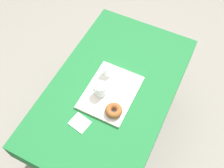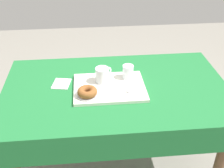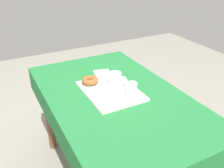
{
  "view_description": "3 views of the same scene",
  "coord_description": "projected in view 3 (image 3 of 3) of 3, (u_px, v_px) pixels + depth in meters",
  "views": [
    {
      "loc": [
        -0.88,
        -0.44,
        2.37
      ],
      "look_at": [
        0.0,
        0.0,
        0.82
      ],
      "focal_mm": 43.02,
      "sensor_mm": 36.0,
      "label": 1
    },
    {
      "loc": [
        -0.17,
        -1.44,
        1.72
      ],
      "look_at": [
        -0.03,
        -0.04,
        0.83
      ],
      "focal_mm": 45.75,
      "sensor_mm": 36.0,
      "label": 2
    },
    {
      "loc": [
        1.23,
        -0.66,
        1.59
      ],
      "look_at": [
        -0.05,
        0.01,
        0.83
      ],
      "focal_mm": 40.17,
      "sensor_mm": 36.0,
      "label": 3
    }
  ],
  "objects": [
    {
      "name": "dining_table",
      "position": [
        115.0,
        108.0,
        1.66
      ],
      "size": [
        1.37,
        0.83,
        0.78
      ],
      "color": "#1E6B33",
      "rests_on": "ground"
    },
    {
      "name": "serving_tray",
      "position": [
        110.0,
        91.0,
        1.64
      ],
      "size": [
        0.43,
        0.33,
        0.02
      ],
      "primitive_type": "cube",
      "color": "silver",
      "rests_on": "dining_table"
    },
    {
      "name": "tea_mug_left",
      "position": [
        116.0,
        80.0,
        1.67
      ],
      "size": [
        0.11,
        0.1,
        0.09
      ],
      "color": "white",
      "rests_on": "serving_tray"
    },
    {
      "name": "water_glass_near",
      "position": [
        132.0,
        90.0,
        1.55
      ],
      "size": [
        0.07,
        0.07,
        0.09
      ],
      "color": "white",
      "rests_on": "serving_tray"
    },
    {
      "name": "donut_plate_left",
      "position": [
        90.0,
        84.0,
        1.7
      ],
      "size": [
        0.12,
        0.12,
        0.01
      ],
      "primitive_type": "cylinder",
      "color": "silver",
      "rests_on": "serving_tray"
    },
    {
      "name": "sugar_donut_left",
      "position": [
        90.0,
        81.0,
        1.69
      ],
      "size": [
        0.11,
        0.11,
        0.04
      ],
      "primitive_type": "torus",
      "color": "brown",
      "rests_on": "donut_plate_left"
    },
    {
      "name": "teaspoon_near",
      "position": [
        107.0,
        100.0,
        1.51
      ],
      "size": [
        0.09,
        0.11,
        0.01
      ],
      "rotation": [
        0.0,
        0.0,
        2.19
      ],
      "color": "silver",
      "rests_on": "serving_tray"
    },
    {
      "name": "paper_napkin",
      "position": [
        102.0,
        73.0,
        1.9
      ],
      "size": [
        0.12,
        0.14,
        0.01
      ],
      "primitive_type": "cube",
      "rotation": [
        0.0,
        0.0,
        -0.2
      ],
      "color": "white",
      "rests_on": "dining_table"
    }
  ]
}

